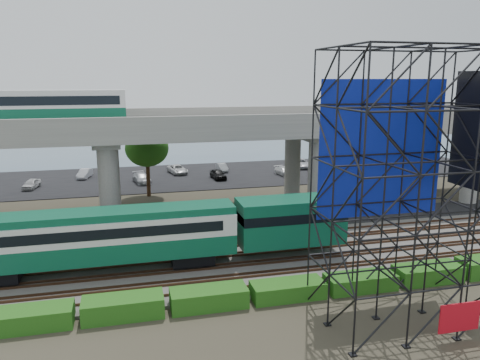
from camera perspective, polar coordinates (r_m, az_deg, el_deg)
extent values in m
plane|color=#474233|center=(33.83, 1.69, -11.15)|extent=(140.00, 140.00, 0.00)
cube|color=slate|center=(35.57, 0.81, -9.76)|extent=(90.00, 12.00, 0.20)
cube|color=black|center=(43.37, -2.06, -5.72)|extent=(90.00, 5.00, 0.08)
cube|color=black|center=(65.80, -6.30, 0.49)|extent=(90.00, 18.00, 0.08)
cube|color=#3F5467|center=(87.32, -8.26, 3.35)|extent=(140.00, 40.00, 0.03)
cube|color=#472D1E|center=(31.34, 3.06, -12.59)|extent=(90.00, 0.08, 0.16)
cube|color=#472D1E|center=(32.59, 2.31, -11.56)|extent=(90.00, 0.08, 0.16)
cube|color=#472D1E|center=(33.08, 2.03, -11.18)|extent=(90.00, 0.08, 0.16)
cube|color=#472D1E|center=(34.36, 1.36, -10.26)|extent=(90.00, 0.08, 0.16)
cube|color=#472D1E|center=(34.86, 1.12, -9.91)|extent=(90.00, 0.08, 0.16)
cube|color=#472D1E|center=(36.15, 0.52, -9.07)|extent=(90.00, 0.08, 0.16)
cube|color=#472D1E|center=(36.66, 0.30, -8.76)|extent=(90.00, 0.08, 0.16)
cube|color=#472D1E|center=(37.96, -0.24, -8.00)|extent=(90.00, 0.08, 0.16)
cube|color=#472D1E|center=(38.47, -0.44, -7.72)|extent=(90.00, 0.08, 0.16)
cube|color=#472D1E|center=(39.79, -0.93, -7.03)|extent=(90.00, 0.08, 0.16)
cube|color=black|center=(34.56, -5.85, -9.23)|extent=(3.00, 2.20, 0.90)
cube|color=#0B5137|center=(33.95, -16.92, -8.05)|extent=(19.00, 3.00, 1.40)
cube|color=silver|center=(33.49, -17.08, -5.73)|extent=(19.00, 3.00, 1.50)
cube|color=#0B5137|center=(33.20, -17.19, -4.08)|extent=(19.00, 2.60, 0.50)
cube|color=black|center=(33.42, -15.37, -5.56)|extent=(15.00, 3.06, 0.70)
cube|color=#0B5137|center=(35.58, 6.16, -4.93)|extent=(8.00, 3.00, 3.40)
cube|color=#9E9B93|center=(46.88, -3.54, 6.35)|extent=(80.00, 12.00, 1.20)
cube|color=#9E9B93|center=(41.15, -2.10, 7.14)|extent=(80.00, 0.50, 1.10)
cube|color=#9E9B93|center=(52.43, -4.72, 8.23)|extent=(80.00, 0.50, 1.10)
cylinder|color=#9E9B93|center=(43.44, -15.68, -0.73)|extent=(1.80, 1.80, 8.00)
cylinder|color=#9E9B93|center=(50.29, -15.49, 1.03)|extent=(1.80, 1.80, 8.00)
cube|color=#9E9B93|center=(46.25, -15.84, 4.70)|extent=(2.40, 9.00, 0.60)
cylinder|color=#9E9B93|center=(47.16, 9.36, 0.58)|extent=(1.80, 1.80, 8.00)
cylinder|color=#9E9B93|center=(53.53, 6.42, 2.07)|extent=(1.80, 1.80, 8.00)
cube|color=#9E9B93|center=(49.76, 7.92, 5.56)|extent=(2.40, 9.00, 0.60)
cylinder|color=#9E9B93|center=(56.67, 26.34, 1.42)|extent=(1.80, 1.80, 8.00)
cylinder|color=#9E9B93|center=(62.07, 22.22, 2.64)|extent=(1.80, 1.80, 8.00)
cube|color=#9E9B93|center=(58.85, 24.51, 5.61)|extent=(2.40, 9.00, 0.60)
cube|color=black|center=(46.38, -21.15, 6.66)|extent=(12.00, 2.50, 0.70)
cube|color=#0B5137|center=(46.32, -21.23, 7.65)|extent=(12.00, 2.50, 0.90)
cube|color=silver|center=(46.26, -21.33, 9.00)|extent=(12.00, 2.50, 1.30)
cube|color=black|center=(46.26, -21.34, 9.06)|extent=(11.00, 2.56, 0.80)
cube|color=silver|center=(46.23, -21.41, 9.99)|extent=(12.00, 2.40, 0.30)
cube|color=#0E1E9C|center=(29.36, 16.89, 3.62)|extent=(8.10, 0.08, 8.25)
cube|color=red|center=(27.81, 25.19, -14.90)|extent=(2.40, 0.08, 1.60)
cube|color=black|center=(29.71, 18.83, -15.27)|extent=(9.36, 6.36, 0.08)
cube|color=#1A5112|center=(29.19, -24.25, -15.13)|extent=(4.60, 1.80, 1.10)
cube|color=#1A5112|center=(28.63, -14.05, -14.80)|extent=(4.60, 1.80, 1.20)
cube|color=#1A5112|center=(28.98, -3.81, -14.14)|extent=(4.60, 1.80, 1.15)
cube|color=#1A5112|center=(30.17, 5.83, -13.18)|extent=(4.60, 1.80, 1.03)
cube|color=#1A5112|center=(32.09, 14.45, -11.92)|extent=(4.60, 1.80, 1.01)
cube|color=#1A5112|center=(34.61, 21.90, -10.52)|extent=(4.60, 1.80, 1.12)
cylinder|color=#382314|center=(49.19, 13.58, -1.02)|extent=(0.44, 0.44, 4.80)
ellipsoid|color=#1A5112|center=(48.57, 13.77, 2.65)|extent=(4.94, 4.94, 4.18)
cylinder|color=#382314|center=(55.04, -11.14, 0.50)|extent=(0.44, 0.44, 4.80)
ellipsoid|color=#1A5112|center=(54.49, -11.28, 3.79)|extent=(4.94, 4.94, 4.18)
imported|color=black|center=(42.31, -14.35, -5.53)|extent=(5.45, 3.64, 1.39)
imported|color=beige|center=(63.24, -24.08, -0.43)|extent=(2.05, 3.67, 1.18)
imported|color=#BBBCC3|center=(67.32, -18.40, 0.75)|extent=(2.06, 3.87, 1.21)
imported|color=#9C9EA4|center=(62.22, -11.90, 0.23)|extent=(2.52, 4.55, 1.25)
imported|color=#BBBBBB|center=(67.47, -7.63, 1.31)|extent=(2.91, 4.69, 1.21)
imported|color=black|center=(63.34, -2.69, 0.73)|extent=(1.95, 3.99, 1.31)
imported|color=gray|center=(68.47, -2.20, 1.54)|extent=(1.33, 3.48, 1.13)
imported|color=silver|center=(65.83, 5.45, 1.06)|extent=(2.26, 4.20, 1.16)
imported|color=#B7B8BF|center=(71.92, 7.43, 2.03)|extent=(2.36, 4.76, 1.30)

